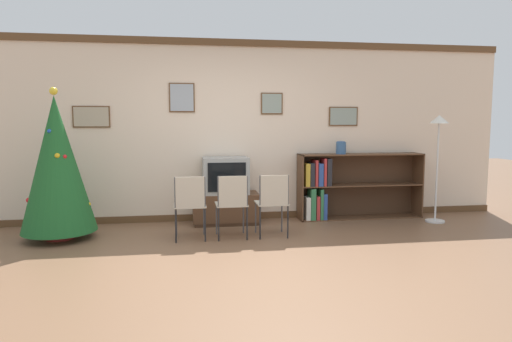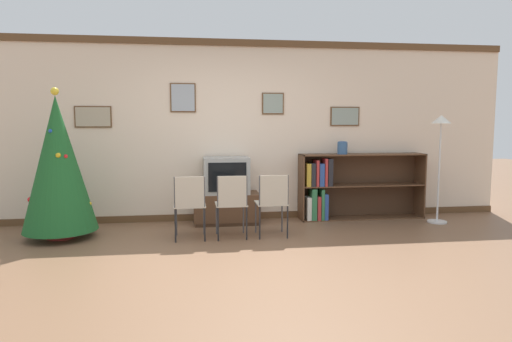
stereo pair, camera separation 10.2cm
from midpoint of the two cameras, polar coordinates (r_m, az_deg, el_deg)
ground_plane at (r=4.99m, az=-0.85°, el=-11.20°), size 24.00×24.00×0.00m
wall_back at (r=6.92m, az=-3.15°, el=5.04°), size 8.74×0.11×2.70m
christmas_tree at (r=6.28m, az=-23.07°, el=0.77°), size 0.92×0.92×1.92m
tv_console at (r=6.73m, az=-3.28°, el=-4.66°), size 0.95×0.48×0.45m
television at (r=6.65m, az=-3.31°, el=-0.54°), size 0.66×0.47×0.53m
folding_chair_left at (r=5.78m, az=-7.77°, el=-4.01°), size 0.40×0.40×0.82m
folding_chair_center at (r=5.80m, az=-2.55°, el=-3.92°), size 0.40×0.40×0.82m
folding_chair_right at (r=5.88m, az=2.57°, el=-3.79°), size 0.40×0.40×0.82m
bookshelf at (r=7.12m, az=11.04°, el=-1.94°), size 1.93×0.36×1.00m
vase at (r=7.04m, az=11.15°, el=2.89°), size 0.15×0.15×0.19m
standing_lamp at (r=7.19m, az=22.44°, el=3.55°), size 0.28×0.28×1.59m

